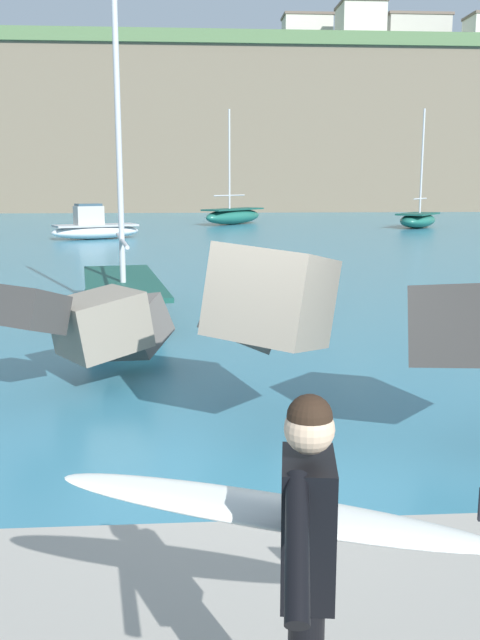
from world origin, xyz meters
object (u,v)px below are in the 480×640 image
at_px(boat_near_centre, 233,215).
at_px(boat_far_left, 95,228).
at_px(surfer_with_board, 298,549).
at_px(station_building_annex, 307,43).
at_px(boat_mid_centre, 122,294).
at_px(station_building_west, 415,41).
at_px(station_building_east, 360,32).
at_px(boat_mid_left, 418,219).

xyz_separation_m(boat_near_centre, boat_far_left, (-7.81, -12.30, -0.04)).
distance_m(surfer_with_board, station_building_annex, 90.63).
distance_m(boat_mid_centre, boat_far_left, 21.47).
distance_m(surfer_with_board, boat_far_left, 34.13).
height_order(boat_far_left, station_building_annex, station_building_annex).
bearing_deg(boat_mid_centre, surfer_with_board, -81.16).
bearing_deg(surfer_with_board, station_building_annex, 80.87).
bearing_deg(station_building_west, station_building_east, -156.34).
bearing_deg(station_building_annex, boat_mid_centre, -102.04).
distance_m(surfer_with_board, boat_mid_centre, 12.68).
height_order(surfer_with_board, station_building_annex, station_building_annex).
bearing_deg(station_building_annex, boat_mid_left, -90.21).
bearing_deg(station_building_west, boat_far_left, -122.28).
xyz_separation_m(boat_mid_left, station_building_annex, (0.17, 46.35, 19.02)).
xyz_separation_m(boat_mid_centre, station_building_annex, (16.03, 75.14, 19.11)).
distance_m(boat_mid_left, station_building_east, 44.09).
height_order(station_building_east, station_building_annex, station_building_annex).
distance_m(boat_near_centre, boat_mid_left, 12.34).
distance_m(boat_mid_left, station_building_west, 48.33).
xyz_separation_m(boat_mid_centre, boat_far_left, (-3.36, 21.20, 0.10)).
bearing_deg(station_building_annex, boat_near_centre, -105.53).
xyz_separation_m(surfer_with_board, station_building_east, (19.04, 80.77, 18.21)).
bearing_deg(station_building_annex, boat_far_left, -109.77).
xyz_separation_m(station_building_east, station_building_annex, (-4.96, 6.87, 0.08)).
distance_m(boat_mid_centre, station_building_west, 79.25).
distance_m(surfer_with_board, station_building_east, 84.96).
height_order(boat_near_centre, boat_far_left, boat_near_centre).
xyz_separation_m(boat_mid_left, boat_far_left, (-19.22, -7.59, 0.02)).
xyz_separation_m(boat_mid_centre, station_building_west, (28.44, 71.54, 18.80)).
relative_size(boat_mid_left, boat_mid_centre, 1.07).
xyz_separation_m(boat_mid_centre, station_building_east, (20.99, 68.27, 19.03)).
distance_m(station_building_west, station_building_annex, 12.93).
bearing_deg(boat_far_left, boat_mid_left, 21.54).
bearing_deg(boat_mid_centre, station_building_east, 72.91).
xyz_separation_m(boat_near_centre, station_building_annex, (11.57, 41.64, 18.96)).
height_order(boat_mid_left, boat_far_left, boat_mid_left).
relative_size(surfer_with_board, boat_mid_left, 0.29).
distance_m(boat_mid_left, boat_far_left, 20.66).
bearing_deg(boat_mid_centre, boat_mid_left, 61.15).
bearing_deg(station_building_west, boat_mid_left, -106.40).
height_order(boat_mid_left, station_building_east, station_building_east).
relative_size(surfer_with_board, boat_near_centre, 0.28).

